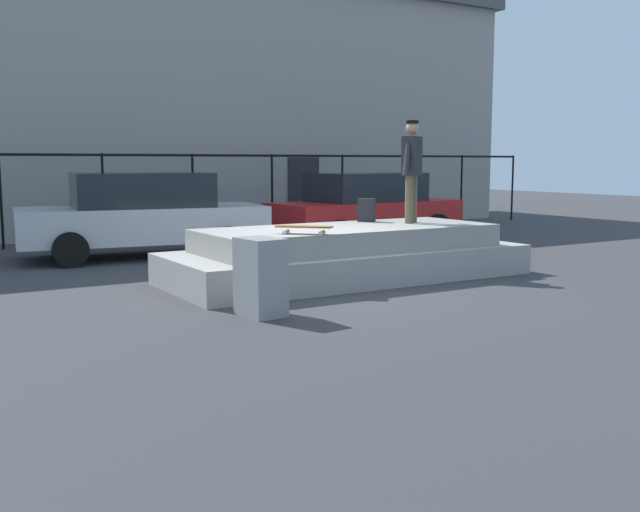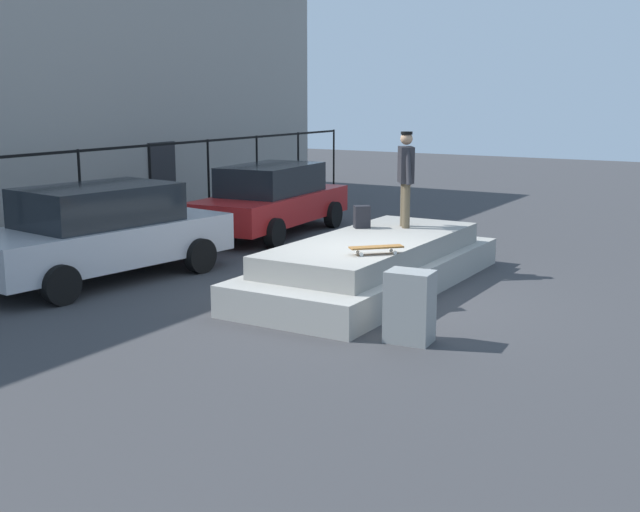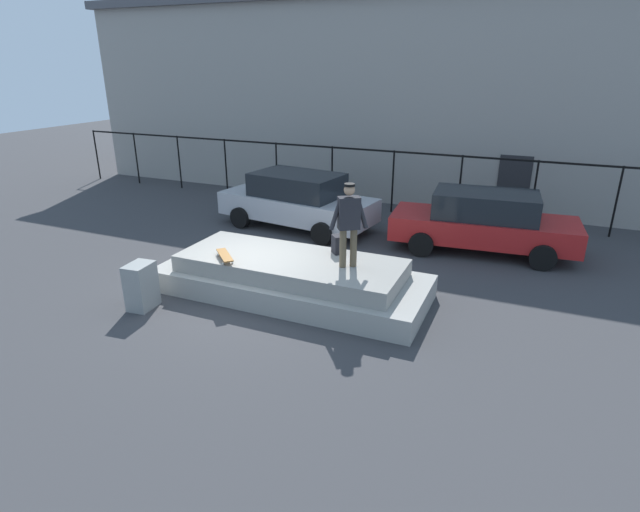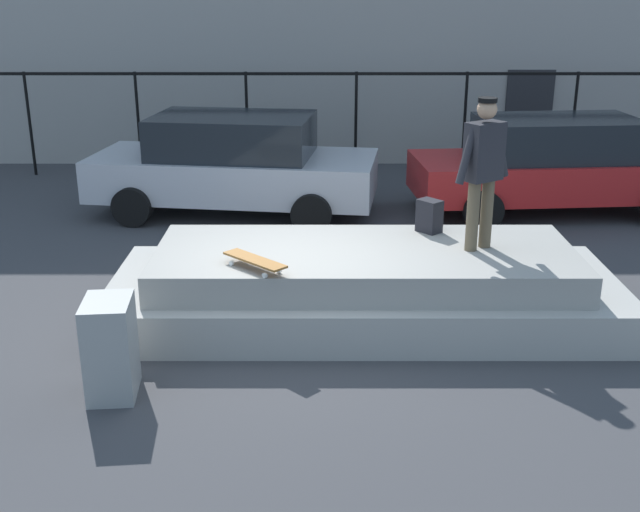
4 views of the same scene
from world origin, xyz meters
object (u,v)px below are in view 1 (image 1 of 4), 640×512
at_px(skateboard, 304,227).
at_px(backpack, 367,210).
at_px(car_silver_sedan_near, 143,214).
at_px(utility_box, 261,277).
at_px(skateboarder, 412,164).
at_px(car_red_sedan_mid, 366,206).

xyz_separation_m(skateboard, backpack, (2.03, 1.33, 0.10)).
relative_size(skateboard, backpack, 1.81).
distance_m(car_silver_sedan_near, utility_box, 6.23).
distance_m(skateboarder, utility_box, 4.44).
xyz_separation_m(backpack, utility_box, (-3.32, -2.48, -0.57)).
xyz_separation_m(skateboarder, backpack, (-0.48, 0.63, -0.79)).
bearing_deg(car_red_sedan_mid, backpack, -124.95).
bearing_deg(car_silver_sedan_near, skateboarder, -53.11).
xyz_separation_m(car_silver_sedan_near, utility_box, (-0.54, -6.20, -0.37)).
xyz_separation_m(skateboard, utility_box, (-1.29, -1.15, -0.47)).
relative_size(skateboarder, utility_box, 1.79).
xyz_separation_m(skateboarder, utility_box, (-3.80, -1.85, -1.36)).
xyz_separation_m(backpack, car_red_sedan_mid, (2.64, 3.77, -0.22)).
xyz_separation_m(car_silver_sedan_near, car_red_sedan_mid, (5.42, 0.06, -0.02)).
relative_size(backpack, car_silver_sedan_near, 0.08).
xyz_separation_m(car_red_sedan_mid, utility_box, (-5.96, -6.25, -0.35)).
distance_m(skateboard, utility_box, 1.79).
relative_size(backpack, car_red_sedan_mid, 0.08).
bearing_deg(backpack, skateboarder, -4.23).
bearing_deg(skateboard, car_red_sedan_mid, 47.52).
xyz_separation_m(skateboarder, skateboard, (-2.51, -0.70, -0.89)).
bearing_deg(utility_box, car_silver_sedan_near, 79.77).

